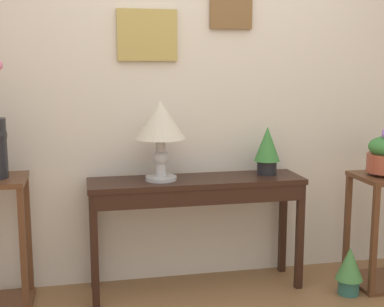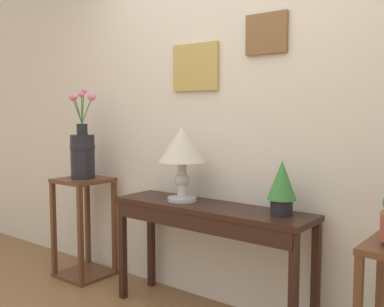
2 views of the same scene
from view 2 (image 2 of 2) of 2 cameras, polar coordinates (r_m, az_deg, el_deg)
back_wall_with_art at (r=3.06m, az=5.99°, el=6.23°), size 9.00×0.13×2.80m
console_table at (r=2.92m, az=2.00°, el=-8.70°), size 1.39×0.36×0.75m
table_lamp at (r=3.01m, az=-1.27°, el=0.60°), size 0.32×0.32×0.51m
potted_plant_on_console at (r=2.66m, az=11.38°, el=-3.97°), size 0.17×0.17×0.32m
pedestal_stand_left at (r=3.82m, az=-13.56°, el=-9.14°), size 0.39×0.39×0.81m
flower_vase_tall_left at (r=3.72m, az=-13.77°, el=0.43°), size 0.20×0.20×0.73m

